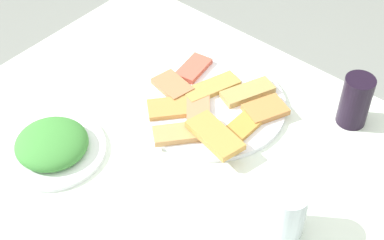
% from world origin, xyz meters
% --- Properties ---
extents(dining_table, '(1.03, 0.83, 0.75)m').
position_xyz_m(dining_table, '(0.00, 0.00, 0.66)').
color(dining_table, white).
rests_on(dining_table, ground_plane).
extents(pide_platter, '(0.34, 0.36, 0.04)m').
position_xyz_m(pide_platter, '(0.02, -0.14, 0.76)').
color(pide_platter, white).
rests_on(pide_platter, dining_table).
extents(salad_plate_greens, '(0.22, 0.22, 0.05)m').
position_xyz_m(salad_plate_greens, '(0.19, 0.18, 0.77)').
color(salad_plate_greens, white).
rests_on(salad_plate_greens, dining_table).
extents(soda_can, '(0.09, 0.09, 0.12)m').
position_xyz_m(soda_can, '(-0.24, -0.31, 0.81)').
color(soda_can, black).
rests_on(soda_can, dining_table).
extents(drinking_glass, '(0.07, 0.07, 0.10)m').
position_xyz_m(drinking_glass, '(-0.29, 0.03, 0.80)').
color(drinking_glass, silver).
rests_on(drinking_glass, dining_table).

